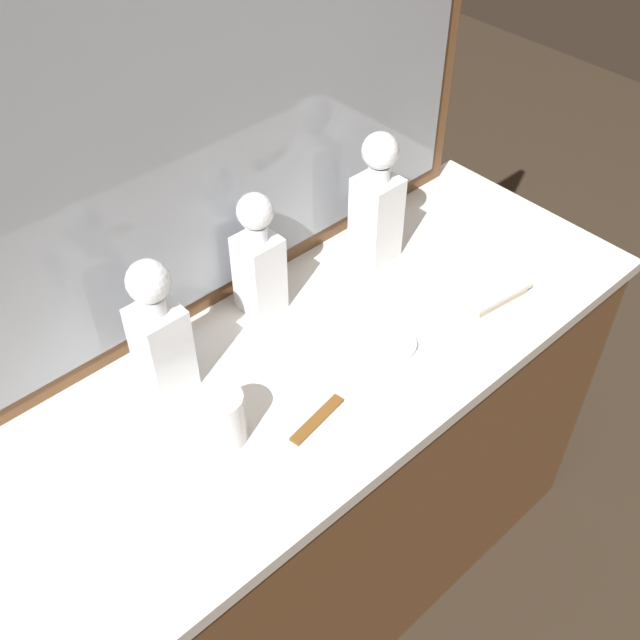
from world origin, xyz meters
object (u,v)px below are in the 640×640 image
(crystal_decanter_center, at_px, (160,339))
(silver_brush_rear, at_px, (497,294))
(porcelain_dish, at_px, (396,345))
(crystal_tumbler_front, at_px, (223,419))
(crystal_decanter_rear, at_px, (257,266))
(crystal_decanter_far_left, at_px, (377,209))
(tortoiseshell_comb, at_px, (317,419))

(crystal_decanter_center, bearing_deg, silver_brush_rear, -22.83)
(porcelain_dish, bearing_deg, crystal_tumbler_front, 172.26)
(crystal_decanter_rear, distance_m, crystal_decanter_center, 0.24)
(crystal_decanter_center, height_order, silver_brush_rear, crystal_decanter_center)
(crystal_decanter_far_left, distance_m, tortoiseshell_comb, 0.47)
(tortoiseshell_comb, bearing_deg, silver_brush_rear, -1.55)
(crystal_decanter_rear, height_order, porcelain_dish, crystal_decanter_rear)
(crystal_decanter_center, bearing_deg, porcelain_dish, -30.58)
(silver_brush_rear, relative_size, porcelain_dish, 1.99)
(silver_brush_rear, distance_m, tortoiseshell_comb, 0.46)
(crystal_tumbler_front, xyz_separation_m, tortoiseshell_comb, (0.13, -0.08, -0.04))
(crystal_tumbler_front, relative_size, silver_brush_rear, 0.67)
(crystal_decanter_rear, relative_size, silver_brush_rear, 1.73)
(crystal_decanter_far_left, bearing_deg, porcelain_dish, -126.75)
(crystal_decanter_rear, bearing_deg, crystal_tumbler_front, -139.45)
(crystal_tumbler_front, bearing_deg, crystal_decanter_center, 90.38)
(crystal_decanter_rear, distance_m, crystal_tumbler_front, 0.32)
(silver_brush_rear, height_order, porcelain_dish, silver_brush_rear)
(crystal_decanter_center, xyz_separation_m, porcelain_dish, (0.35, -0.21, -0.10))
(crystal_decanter_rear, relative_size, porcelain_dish, 3.45)
(crystal_tumbler_front, bearing_deg, crystal_decanter_rear, 40.55)
(crystal_decanter_rear, xyz_separation_m, silver_brush_rear, (0.35, -0.29, -0.09))
(crystal_decanter_center, bearing_deg, crystal_tumbler_front, -89.62)
(crystal_decanter_rear, height_order, tortoiseshell_comb, crystal_decanter_rear)
(porcelain_dish, height_order, tortoiseshell_comb, porcelain_dish)
(crystal_decanter_rear, bearing_deg, silver_brush_rear, -39.58)
(crystal_decanter_center, xyz_separation_m, tortoiseshell_comb, (0.13, -0.24, -0.10))
(silver_brush_rear, distance_m, porcelain_dish, 0.24)
(silver_brush_rear, bearing_deg, crystal_decanter_far_left, 106.32)
(porcelain_dish, bearing_deg, crystal_decanter_rear, 114.52)
(crystal_decanter_far_left, xyz_separation_m, crystal_decanter_center, (-0.52, -0.01, -0.01))
(crystal_tumbler_front, height_order, porcelain_dish, crystal_tumbler_front)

